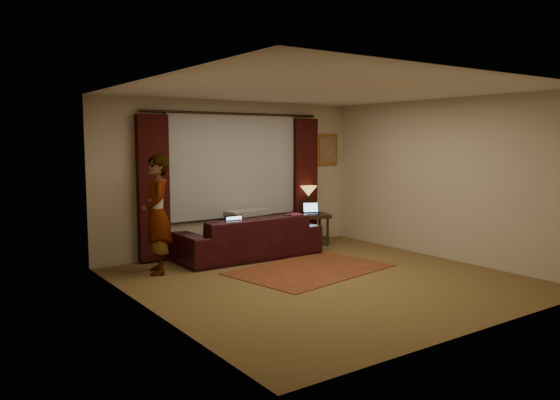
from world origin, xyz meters
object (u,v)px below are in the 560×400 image
object	(u,v)px
end_table	(314,229)
laptop_sofa	(239,224)
sofa	(248,229)
laptop_table	(311,208)
tiffany_lamp	(309,199)
person	(157,214)

from	to	relation	value
end_table	laptop_sofa	bearing A→B (deg)	-166.38
sofa	laptop_table	distance (m)	1.52
laptop_sofa	laptop_table	bearing A→B (deg)	6.91
end_table	laptop_table	size ratio (longest dim) A/B	1.77
laptop_table	laptop_sofa	bearing A→B (deg)	-138.11
laptop_sofa	tiffany_lamp	world-z (taller)	tiffany_lamp
tiffany_lamp	person	bearing A→B (deg)	-170.01
sofa	person	world-z (taller)	person
laptop_sofa	laptop_table	xyz separation A→B (m)	(1.79, 0.42, 0.08)
sofa	end_table	distance (m)	1.62
sofa	laptop_table	world-z (taller)	sofa
sofa	tiffany_lamp	size ratio (longest dim) A/B	4.71
sofa	laptop_sofa	size ratio (longest dim) A/B	6.48
sofa	tiffany_lamp	distance (m)	1.66
tiffany_lamp	laptop_sofa	bearing A→B (deg)	-162.16
tiffany_lamp	laptop_table	distance (m)	0.24
laptop_table	person	bearing A→B (deg)	-144.27
sofa	laptop_sofa	xyz separation A→B (m)	(-0.29, -0.19, 0.12)
laptop_table	end_table	bearing A→B (deg)	50.99
end_table	laptop_table	distance (m)	0.41
sofa	tiffany_lamp	world-z (taller)	tiffany_lamp
end_table	tiffany_lamp	bearing A→B (deg)	98.45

